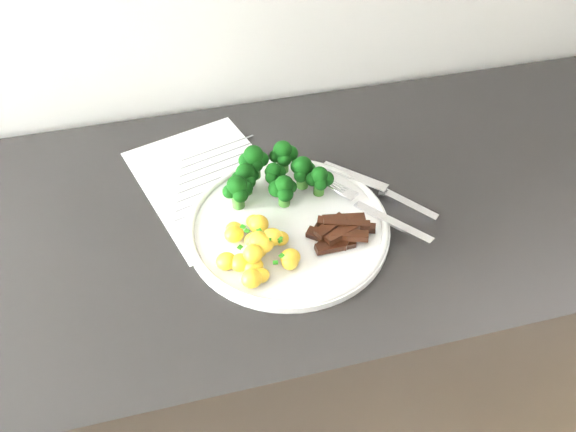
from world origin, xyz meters
name	(u,v)px	position (x,y,z in m)	size (l,w,h in m)	color
counter	(252,363)	(-0.09, 1.68, 0.44)	(2.35, 0.59, 0.88)	black
recipe_paper	(211,182)	(-0.12, 1.77, 0.88)	(0.28, 0.34, 0.00)	white
plate	(288,226)	(-0.02, 1.64, 0.89)	(0.31, 0.31, 0.02)	white
broccoli	(273,174)	(-0.02, 1.71, 0.93)	(0.17, 0.11, 0.07)	#326B21
potatoes	(257,249)	(-0.08, 1.59, 0.91)	(0.12, 0.13, 0.04)	gold
beef_strips	(340,231)	(0.05, 1.59, 0.90)	(0.11, 0.06, 0.03)	black
fork	(377,212)	(0.12, 1.62, 0.90)	(0.13, 0.18, 0.02)	silver
knife	(393,197)	(0.16, 1.66, 0.89)	(0.15, 0.17, 0.02)	silver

